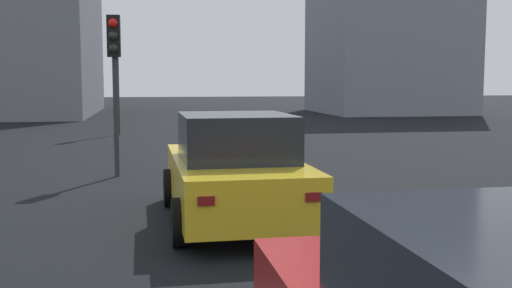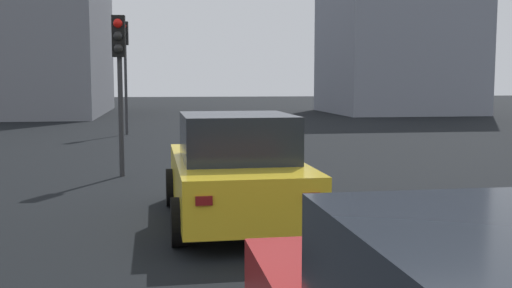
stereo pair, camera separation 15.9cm
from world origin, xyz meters
name	(u,v)px [view 2 (the right image)]	position (x,y,z in m)	size (l,w,h in m)	color
car_yellow_lead	(235,171)	(9.15, 0.18, 0.78)	(4.25, 2.07, 1.65)	gold
traffic_light_near_left	(119,61)	(13.87, 2.18, 2.57)	(0.32, 0.29, 3.55)	#2D2D30
traffic_light_near_right	(125,54)	(24.61, 2.67, 3.16)	(0.33, 0.30, 4.41)	#2D2D30
building_facade_left	(397,9)	(38.65, -14.00, 6.74)	(9.33, 8.69, 13.49)	gray
building_facade_center	(21,46)	(40.76, 10.00, 4.29)	(15.38, 10.16, 8.58)	slate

